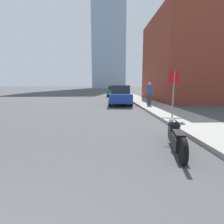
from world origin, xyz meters
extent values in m
cube|color=gray|center=(5.38, 40.00, 0.07)|extent=(2.35, 240.00, 0.15)
cube|color=brown|center=(11.74, 18.87, 4.51)|extent=(9.96, 9.97, 9.01)
cube|color=#8CA5BC|center=(3.74, 85.20, 31.36)|extent=(14.91, 14.91, 62.71)
cylinder|color=black|center=(3.54, 4.68, 0.30)|extent=(0.23, 0.61, 0.61)
cylinder|color=black|center=(3.13, 2.92, 0.30)|extent=(0.23, 0.61, 0.61)
cube|color=black|center=(3.33, 3.80, 0.32)|extent=(0.54, 1.39, 0.32)
sphere|color=black|center=(3.39, 4.07, 0.60)|extent=(0.31, 0.31, 0.31)
cube|color=black|center=(3.27, 3.51, 0.53)|extent=(0.35, 0.66, 0.10)
sphere|color=silver|center=(3.54, 4.71, 0.62)|extent=(0.16, 0.16, 0.16)
cylinder|color=silver|center=(3.51, 4.58, 0.73)|extent=(0.61, 0.17, 0.04)
cube|color=#1E3899|center=(2.85, 14.76, 0.67)|extent=(2.16, 4.60, 0.72)
cube|color=#23282D|center=(2.85, 14.76, 1.37)|extent=(1.72, 2.26, 0.69)
cylinder|color=black|center=(2.07, 16.21, 0.30)|extent=(0.24, 0.62, 0.61)
cylinder|color=black|center=(3.82, 16.09, 0.30)|extent=(0.24, 0.62, 0.61)
cylinder|color=black|center=(1.87, 13.44, 0.30)|extent=(0.24, 0.62, 0.61)
cylinder|color=black|center=(3.62, 13.32, 0.30)|extent=(0.24, 0.62, 0.61)
cube|color=#1E6B33|center=(2.91, 25.97, 0.65)|extent=(2.16, 4.47, 0.67)
cube|color=#23282D|center=(2.91, 25.97, 1.27)|extent=(1.67, 2.21, 0.57)
cylinder|color=black|center=(2.22, 27.39, 0.32)|extent=(0.26, 0.65, 0.64)
cylinder|color=black|center=(3.86, 27.22, 0.32)|extent=(0.26, 0.65, 0.64)
cylinder|color=black|center=(1.95, 24.73, 0.32)|extent=(0.26, 0.65, 0.64)
cylinder|color=black|center=(3.59, 24.56, 0.32)|extent=(0.26, 0.65, 0.64)
cylinder|color=slate|center=(4.87, 7.93, 1.29)|extent=(0.07, 0.07, 2.28)
cube|color=red|center=(4.87, 7.93, 2.13)|extent=(0.57, 0.26, 0.60)
cube|color=#38383D|center=(5.05, 13.25, 0.58)|extent=(0.29, 0.20, 0.87)
cube|color=#235193|center=(5.05, 13.25, 1.36)|extent=(0.36, 0.20, 0.69)
sphere|color=tan|center=(5.05, 13.25, 1.83)|extent=(0.25, 0.25, 0.25)
camera|label=1|loc=(1.37, -0.70, 1.78)|focal=28.00mm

